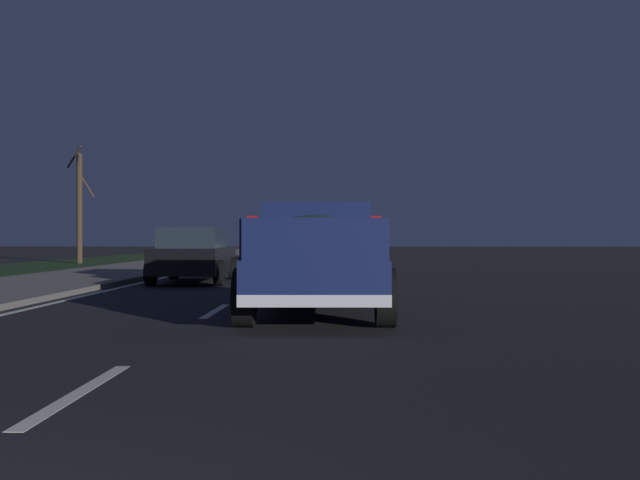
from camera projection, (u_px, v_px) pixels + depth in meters
The scene contains 9 objects.
ground at pixel (285, 269), 28.88m from camera, with size 144.00×144.00×0.00m, color black.
sidewalk_shoulder at pixel (144, 268), 29.03m from camera, with size 108.00×4.00×0.12m, color slate.
grass_verge at pixel (22, 269), 29.15m from camera, with size 108.00×6.00×0.01m, color #1E3819.
lane_markings at pixel (230, 267), 30.95m from camera, with size 108.00×3.54×0.01m.
pickup_truck at pixel (316, 255), 12.04m from camera, with size 5.46×2.36×1.87m.
sedan_green at pixel (273, 246), 41.05m from camera, with size 4.45×2.10×1.54m.
sedan_black at pixel (194, 255), 20.35m from camera, with size 4.44×2.09×1.54m.
sedan_white at pixel (331, 247), 35.33m from camera, with size 4.40×2.02×1.54m.
bare_tree_far at pixel (79, 205), 35.39m from camera, with size 1.87×1.59×5.83m.
Camera 1 is at (-1.83, -2.12, 1.27)m, focal length 40.47 mm.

